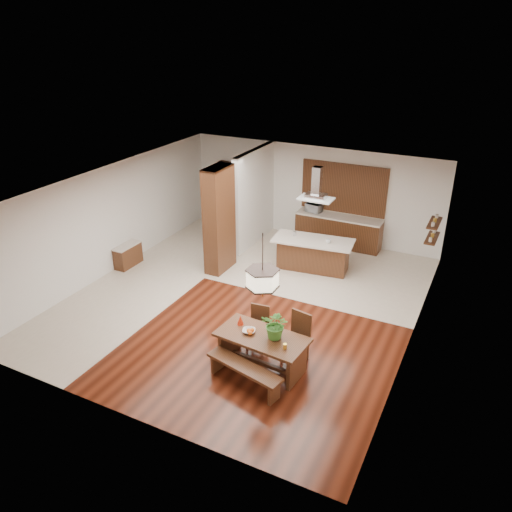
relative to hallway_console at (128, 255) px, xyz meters
The scene contains 25 objects.
room_shell 4.20m from the hallway_console, ahead, with size 9.00×9.04×2.92m.
tile_hallway 1.12m from the hallway_console, 10.68° to the right, with size 2.50×9.00×0.01m, color beige.
tile_kitchen 5.57m from the hallway_console, 24.44° to the left, with size 5.50×4.00×0.01m, color beige.
soffit_band 4.60m from the hallway_console, ahead, with size 8.00×9.00×0.02m, color #3E1E0F.
partition_pier 2.85m from the hallway_console, 22.54° to the left, with size 0.45×1.00×2.90m, color #311A0D.
partition_stub 4.09m from the hallway_console, 52.14° to the left, with size 0.18×2.40×2.90m, color silver.
hallway_console is the anchor object (origin of this frame).
hallway_doorway 4.41m from the hallway_console, 75.20° to the left, with size 1.10×0.20×2.10m, color #311A0D.
rear_counter 6.26m from the hallway_console, 39.75° to the left, with size 2.60×0.62×0.95m.
kitchen_window 6.58m from the hallway_console, 41.53° to the left, with size 2.60×0.08×1.50m, color brown.
shelf_lower 8.12m from the hallway_console, 17.35° to the left, with size 0.26×0.90×0.04m, color #311A0D.
shelf_upper 8.18m from the hallway_console, 17.35° to the left, with size 0.26×0.90×0.04m, color #311A0D.
dining_table 5.88m from the hallway_console, 24.36° to the right, with size 1.85×1.04×0.74m.
dining_bench 6.12m from the hallway_console, 30.05° to the right, with size 1.61×0.35×0.45m, color #311A0D, non-canonical shape.
dining_chair_left 5.29m from the hallway_console, 20.38° to the right, with size 0.41×0.41×0.92m, color #311A0D, non-canonical shape.
dining_chair_right 6.16m from the hallway_console, 18.20° to the right, with size 0.46×0.46×1.05m, color #311A0D, non-canonical shape.
pendant_lantern 6.18m from the hallway_console, 24.36° to the right, with size 0.64×0.64×1.31m, color beige, non-canonical shape.
foliage_plant 6.14m from the hallway_console, 22.79° to the right, with size 0.53×0.46×0.59m, color #387527.
fruit_bowl 5.64m from the hallway_console, 25.59° to the right, with size 0.25×0.25×0.06m, color beige.
napkin_cone 5.31m from the hallway_console, 25.18° to the right, with size 0.13×0.13×0.21m, color #B8250D.
gold_ornament 6.48m from the hallway_console, 23.79° to the right, with size 0.07×0.07×0.10m, color gold.
kitchen_island 5.16m from the hallway_console, 24.26° to the left, with size 2.27×1.19×0.90m.
range_hood 5.59m from the hallway_console, 24.30° to the left, with size 0.90×0.55×0.87m, color silver, non-canonical shape.
island_cup 5.57m from the hallway_console, 21.87° to the left, with size 0.13×0.13×0.11m, color white.
microwave 5.71m from the hallway_console, 45.18° to the left, with size 0.48×0.33×0.27m, color silver.
Camera 1 is at (5.04, -9.48, 6.26)m, focal length 35.00 mm.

